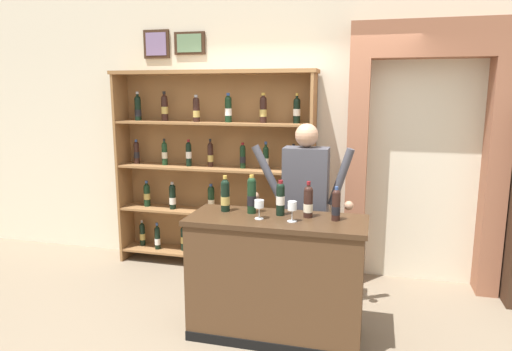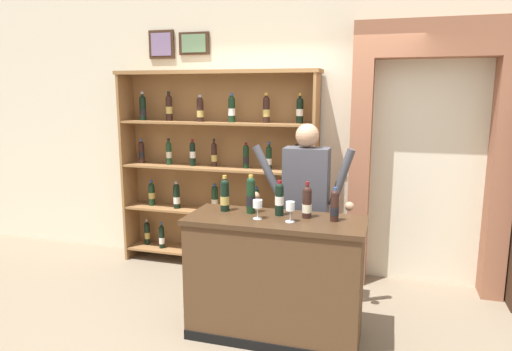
# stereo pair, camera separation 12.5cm
# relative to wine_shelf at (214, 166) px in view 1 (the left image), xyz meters

# --- Properties ---
(ground_plane) EXTENTS (14.00, 14.00, 0.02)m
(ground_plane) POSITION_rel_wine_shelf_xyz_m (0.85, -1.35, -1.17)
(ground_plane) COLOR #7A6B56
(back_wall) EXTENTS (12.00, 0.19, 3.11)m
(back_wall) POSITION_rel_wine_shelf_xyz_m (0.85, 0.23, 0.39)
(back_wall) COLOR beige
(back_wall) RESTS_ON ground
(wine_shelf) EXTENTS (2.28, 0.35, 2.20)m
(wine_shelf) POSITION_rel_wine_shelf_xyz_m (0.00, 0.00, 0.00)
(wine_shelf) COLOR olive
(wine_shelf) RESTS_ON ground
(archway_doorway) EXTENTS (1.50, 0.45, 2.64)m
(archway_doorway) POSITION_rel_wine_shelf_xyz_m (2.20, 0.09, 0.33)
(archway_doorway) COLOR #935B42
(archway_doorway) RESTS_ON ground
(tasting_counter) EXTENTS (1.41, 0.57, 1.00)m
(tasting_counter) POSITION_rel_wine_shelf_xyz_m (1.01, -1.35, -0.66)
(tasting_counter) COLOR #4C331E
(tasting_counter) RESTS_ON ground
(shopkeeper) EXTENTS (0.92, 0.22, 1.71)m
(shopkeeper) POSITION_rel_wine_shelf_xyz_m (1.15, -0.84, -0.11)
(shopkeeper) COLOR #2D3347
(shopkeeper) RESTS_ON ground
(tasting_bottle_vin_santo) EXTENTS (0.08, 0.08, 0.30)m
(tasting_bottle_vin_santo) POSITION_rel_wine_shelf_xyz_m (0.55, -1.25, -0.03)
(tasting_bottle_vin_santo) COLOR black
(tasting_bottle_vin_santo) RESTS_ON tasting_counter
(tasting_bottle_super_tuscan) EXTENTS (0.07, 0.07, 0.32)m
(tasting_bottle_super_tuscan) POSITION_rel_wine_shelf_xyz_m (0.78, -1.26, -0.01)
(tasting_bottle_super_tuscan) COLOR black
(tasting_bottle_super_tuscan) RESTS_ON tasting_counter
(tasting_bottle_chianti) EXTENTS (0.07, 0.07, 0.29)m
(tasting_bottle_chianti) POSITION_rel_wine_shelf_xyz_m (1.02, -1.26, -0.02)
(tasting_bottle_chianti) COLOR black
(tasting_bottle_chianti) RESTS_ON tasting_counter
(tasting_bottle_grappa) EXTENTS (0.07, 0.07, 0.29)m
(tasting_bottle_grappa) POSITION_rel_wine_shelf_xyz_m (1.24, -1.27, -0.04)
(tasting_bottle_grappa) COLOR black
(tasting_bottle_grappa) RESTS_ON tasting_counter
(tasting_bottle_brunello) EXTENTS (0.07, 0.07, 0.27)m
(tasting_bottle_brunello) POSITION_rel_wine_shelf_xyz_m (1.46, -1.30, -0.04)
(tasting_bottle_brunello) COLOR black
(tasting_bottle_brunello) RESTS_ON tasting_counter
(wine_glass_right) EXTENTS (0.07, 0.07, 0.16)m
(wine_glass_right) POSITION_rel_wine_shelf_xyz_m (1.14, -1.42, -0.05)
(wine_glass_right) COLOR silver
(wine_glass_right) RESTS_ON tasting_counter
(wine_glass_left) EXTENTS (0.07, 0.07, 0.15)m
(wine_glass_left) POSITION_rel_wine_shelf_xyz_m (0.88, -1.41, -0.05)
(wine_glass_left) COLOR silver
(wine_glass_left) RESTS_ON tasting_counter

